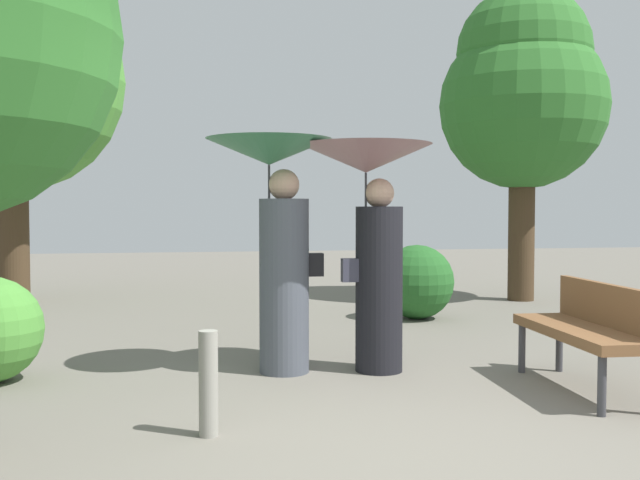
{
  "coord_description": "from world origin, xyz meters",
  "views": [
    {
      "loc": [
        -1.25,
        -4.06,
        1.41
      ],
      "look_at": [
        0.0,
        2.63,
        1.12
      ],
      "focal_mm": 40.8,
      "sensor_mm": 36.0,
      "label": 1
    }
  ],
  "objects_px": {
    "person_right": "(372,215)",
    "tree_near_right": "(523,90)",
    "person_left": "(277,221)",
    "park_bench": "(589,325)",
    "tree_mid_left": "(11,62)",
    "path_marker_post": "(208,383)"
  },
  "relations": [
    {
      "from": "tree_near_right",
      "to": "path_marker_post",
      "type": "relative_size",
      "value": 7.28
    },
    {
      "from": "path_marker_post",
      "to": "tree_mid_left",
      "type": "bearing_deg",
      "value": 110.44
    },
    {
      "from": "person_left",
      "to": "tree_mid_left",
      "type": "xyz_separation_m",
      "value": [
        -3.35,
        5.6,
        2.33
      ]
    },
    {
      "from": "person_right",
      "to": "tree_near_right",
      "type": "relative_size",
      "value": 0.41
    },
    {
      "from": "person_right",
      "to": "tree_near_right",
      "type": "height_order",
      "value": "tree_near_right"
    },
    {
      "from": "park_bench",
      "to": "tree_mid_left",
      "type": "xyz_separation_m",
      "value": [
        -5.64,
        6.67,
        3.13
      ]
    },
    {
      "from": "person_left",
      "to": "path_marker_post",
      "type": "distance_m",
      "value": 2.04
    },
    {
      "from": "person_right",
      "to": "path_marker_post",
      "type": "relative_size",
      "value": 2.98
    },
    {
      "from": "person_left",
      "to": "path_marker_post",
      "type": "bearing_deg",
      "value": 155.49
    },
    {
      "from": "person_right",
      "to": "tree_mid_left",
      "type": "bearing_deg",
      "value": 32.71
    },
    {
      "from": "tree_near_right",
      "to": "person_right",
      "type": "bearing_deg",
      "value": -128.98
    },
    {
      "from": "person_right",
      "to": "tree_near_right",
      "type": "xyz_separation_m",
      "value": [
        3.52,
        4.35,
        1.87
      ]
    },
    {
      "from": "park_bench",
      "to": "person_left",
      "type": "bearing_deg",
      "value": -111.92
    },
    {
      "from": "tree_near_right",
      "to": "tree_mid_left",
      "type": "distance_m",
      "value": 7.81
    },
    {
      "from": "person_left",
      "to": "park_bench",
      "type": "distance_m",
      "value": 2.65
    },
    {
      "from": "person_right",
      "to": "tree_near_right",
      "type": "distance_m",
      "value": 5.9
    },
    {
      "from": "tree_near_right",
      "to": "park_bench",
      "type": "bearing_deg",
      "value": -110.96
    },
    {
      "from": "person_left",
      "to": "tree_near_right",
      "type": "xyz_separation_m",
      "value": [
        4.33,
        4.24,
        1.91
      ]
    },
    {
      "from": "tree_near_right",
      "to": "person_left",
      "type": "bearing_deg",
      "value": -135.56
    },
    {
      "from": "person_left",
      "to": "path_marker_post",
      "type": "xyz_separation_m",
      "value": [
        -0.64,
        -1.67,
        -0.98
      ]
    },
    {
      "from": "person_left",
      "to": "tree_near_right",
      "type": "height_order",
      "value": "tree_near_right"
    },
    {
      "from": "park_bench",
      "to": "tree_mid_left",
      "type": "height_order",
      "value": "tree_mid_left"
    }
  ]
}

